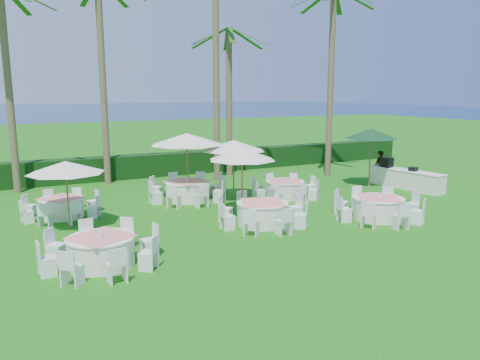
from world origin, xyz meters
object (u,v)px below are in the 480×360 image
(banquet_table_f, at_px, (285,189))
(umbrella_c, at_px, (187,139))
(banquet_table_e, at_px, (187,190))
(umbrella_d, at_px, (234,145))
(umbrella_b, at_px, (242,154))
(buffet_table, at_px, (405,178))
(banquet_table_c, at_px, (378,208))
(umbrella_green, at_px, (371,134))
(banquet_table_a, at_px, (101,250))
(banquet_table_b, at_px, (262,213))
(banquet_table_d, at_px, (62,207))
(staff_person, at_px, (379,167))
(umbrella_a, at_px, (66,167))

(banquet_table_f, relative_size, umbrella_c, 0.95)
(banquet_table_e, distance_m, umbrella_d, 2.70)
(umbrella_b, bearing_deg, umbrella_d, 70.87)
(buffet_table, bearing_deg, umbrella_b, -174.18)
(banquet_table_c, distance_m, umbrella_green, 6.39)
(banquet_table_a, relative_size, banquet_table_b, 1.00)
(umbrella_green, bearing_deg, umbrella_b, -165.50)
(banquet_table_d, relative_size, banquet_table_f, 0.97)
(banquet_table_b, xyz_separation_m, umbrella_b, (-0.08, 1.36, 1.87))
(banquet_table_a, height_order, staff_person, staff_person)
(banquet_table_c, xyz_separation_m, umbrella_green, (3.80, 4.67, 2.12))
(umbrella_d, bearing_deg, banquet_table_f, -15.45)
(buffet_table, height_order, staff_person, staff_person)
(banquet_table_a, relative_size, banquet_table_e, 0.95)
(banquet_table_f, distance_m, staff_person, 6.07)
(umbrella_green, bearing_deg, banquet_table_e, 172.39)
(staff_person, bearing_deg, umbrella_green, 6.15)
(umbrella_green, bearing_deg, banquet_table_d, 176.98)
(banquet_table_b, height_order, umbrella_c, umbrella_c)
(banquet_table_c, xyz_separation_m, staff_person, (4.88, 5.19, 0.39))
(banquet_table_d, bearing_deg, banquet_table_e, 5.12)
(umbrella_a, xyz_separation_m, umbrella_d, (6.74, 1.32, 0.23))
(banquet_table_b, distance_m, banquet_table_c, 4.25)
(banquet_table_e, height_order, umbrella_b, umbrella_b)
(umbrella_d, bearing_deg, banquet_table_c, -56.76)
(banquet_table_b, xyz_separation_m, banquet_table_d, (-6.04, 4.15, -0.04))
(banquet_table_f, xyz_separation_m, umbrella_d, (-2.17, 0.60, 1.92))
(umbrella_a, distance_m, staff_person, 15.05)
(banquet_table_a, relative_size, umbrella_c, 1.02)
(banquet_table_b, relative_size, banquet_table_f, 1.07)
(banquet_table_a, distance_m, umbrella_green, 14.53)
(umbrella_d, bearing_deg, banquet_table_b, -101.30)
(umbrella_b, bearing_deg, umbrella_green, 14.50)
(umbrella_green, bearing_deg, staff_person, 25.33)
(banquet_table_e, distance_m, umbrella_a, 5.67)
(umbrella_b, distance_m, buffet_table, 9.34)
(banquet_table_e, bearing_deg, umbrella_c, 63.06)
(banquet_table_c, distance_m, banquet_table_e, 7.74)
(banquet_table_e, bearing_deg, umbrella_green, -7.61)
(banquet_table_a, bearing_deg, umbrella_c, 52.38)
(umbrella_a, bearing_deg, banquet_table_b, -22.32)
(umbrella_b, bearing_deg, staff_person, 15.88)
(banquet_table_f, distance_m, umbrella_a, 9.11)
(banquet_table_d, bearing_deg, umbrella_a, -88.22)
(banquet_table_e, distance_m, umbrella_b, 3.84)
(umbrella_c, distance_m, umbrella_green, 8.89)
(umbrella_b, bearing_deg, banquet_table_e, 105.89)
(umbrella_b, bearing_deg, banquet_table_b, -86.54)
(banquet_table_c, xyz_separation_m, umbrella_d, (-3.30, 5.04, 1.89))
(banquet_table_c, bearing_deg, umbrella_d, 123.24)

